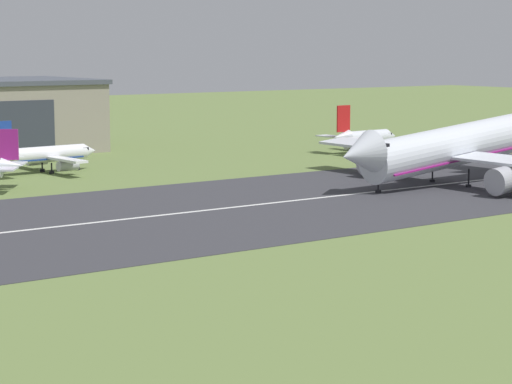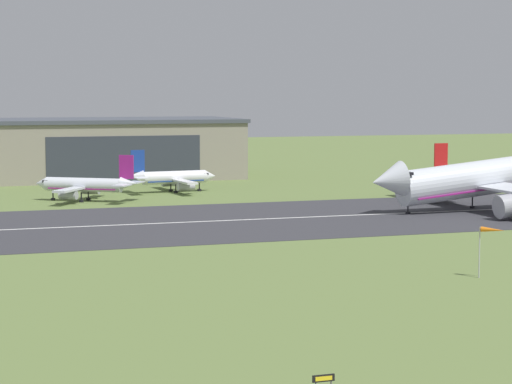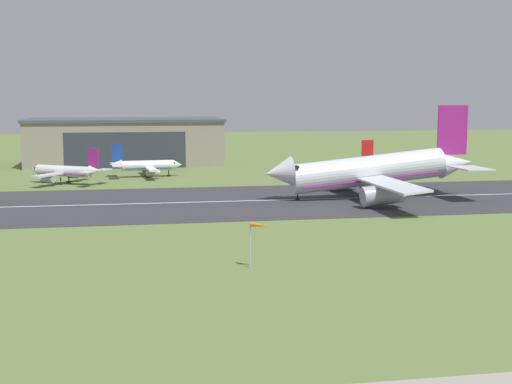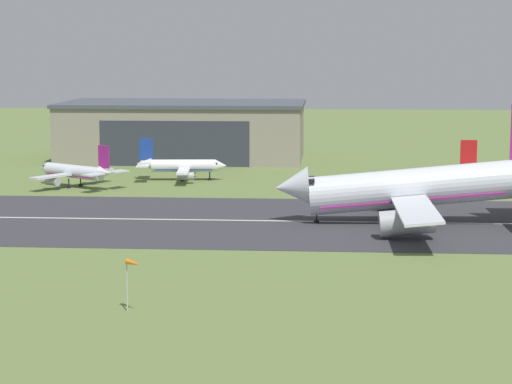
% 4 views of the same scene
% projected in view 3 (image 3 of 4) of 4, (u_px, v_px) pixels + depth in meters
% --- Properties ---
extents(ground_plane, '(690.25, 690.25, 0.00)m').
position_uv_depth(ground_plane, '(175.00, 275.00, 83.06)').
color(ground_plane, olive).
extents(runway_strip, '(450.25, 46.88, 0.06)m').
position_uv_depth(runway_strip, '(154.00, 203.00, 139.41)').
color(runway_strip, '#333338').
rests_on(runway_strip, ground_plane).
extents(runway_centreline, '(405.23, 0.70, 0.01)m').
position_uv_depth(runway_centreline, '(154.00, 203.00, 139.41)').
color(runway_centreline, silver).
rests_on(runway_centreline, runway_strip).
extents(hangar_building, '(59.39, 32.22, 14.16)m').
position_uv_depth(hangar_building, '(125.00, 141.00, 222.46)').
color(hangar_building, gray).
rests_on(hangar_building, ground_plane).
extents(airplane_landing, '(45.06, 53.88, 19.02)m').
position_uv_depth(airplane_landing, '(369.00, 172.00, 145.73)').
color(airplane_landing, silver).
rests_on(airplane_landing, ground_plane).
extents(airplane_parked_west, '(20.40, 19.23, 8.83)m').
position_uv_depth(airplane_parked_west, '(65.00, 171.00, 170.37)').
color(airplane_parked_west, silver).
rests_on(airplane_parked_west, ground_plane).
extents(airplane_parked_centre, '(18.93, 20.93, 8.83)m').
position_uv_depth(airplane_parked_centre, '(146.00, 166.00, 185.41)').
color(airplane_parked_centre, white).
rests_on(airplane_parked_centre, ground_plane).
extents(airplane_parked_east, '(16.64, 17.77, 9.42)m').
position_uv_depth(airplane_parked_east, '(388.00, 165.00, 191.00)').
color(airplane_parked_east, silver).
rests_on(airplane_parked_east, ground_plane).
extents(windsock_pole, '(2.22, 2.23, 5.70)m').
position_uv_depth(windsock_pole, '(259.00, 227.00, 85.33)').
color(windsock_pole, '#B7B7BC').
rests_on(windsock_pole, ground_plane).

